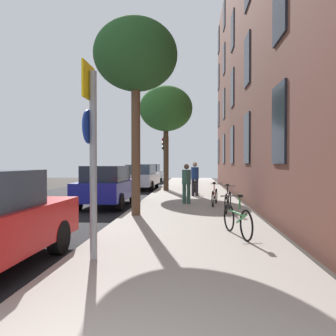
{
  "coord_description": "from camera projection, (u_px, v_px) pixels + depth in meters",
  "views": [
    {
      "loc": [
        1.22,
        -1.64,
        1.75
      ],
      "look_at": [
        0.23,
        11.49,
        1.54
      ],
      "focal_mm": 35.18,
      "sensor_mm": 36.0,
      "label": 1
    }
  ],
  "objects": [
    {
      "name": "car_2",
      "position": [
        142.0,
        177.0,
        21.45
      ],
      "size": [
        1.99,
        4.45,
        1.62
      ],
      "color": "silver",
      "rests_on": "road_asphalt"
    },
    {
      "name": "bicycle_2",
      "position": [
        215.0,
        196.0,
        12.6
      ],
      "size": [
        0.47,
        1.62,
        0.9
      ],
      "color": "black",
      "rests_on": "sidewalk"
    },
    {
      "name": "sidewalk",
      "position": [
        190.0,
        196.0,
        16.63
      ],
      "size": [
        4.2,
        38.0,
        0.12
      ],
      "primitive_type": "cube",
      "color": "#9E9389",
      "rests_on": "ground"
    },
    {
      "name": "traffic_light",
      "position": [
        166.0,
        153.0,
        20.07
      ],
      "size": [
        0.43,
        0.24,
        3.24
      ],
      "color": "black",
      "rests_on": "sidewalk"
    },
    {
      "name": "road_asphalt",
      "position": [
        82.0,
        196.0,
        17.05
      ],
      "size": [
        7.0,
        38.0,
        0.01
      ],
      "primitive_type": "cube",
      "color": "black",
      "rests_on": "ground"
    },
    {
      "name": "bicycle_1",
      "position": [
        228.0,
        201.0,
        10.95
      ],
      "size": [
        0.51,
        1.59,
        0.94
      ],
      "color": "black",
      "rests_on": "sidewalk"
    },
    {
      "name": "bicycle_0",
      "position": [
        237.0,
        219.0,
        7.31
      ],
      "size": [
        0.55,
        1.65,
        0.95
      ],
      "color": "black",
      "rests_on": "sidewalk"
    },
    {
      "name": "pedestrian_1",
      "position": [
        195.0,
        177.0,
        16.15
      ],
      "size": [
        0.4,
        0.4,
        1.65
      ],
      "color": "#26262D",
      "rests_on": "sidewalk"
    },
    {
      "name": "sign_post",
      "position": [
        92.0,
        146.0,
        5.5
      ],
      "size": [
        0.16,
        0.6,
        3.28
      ],
      "color": "gray",
      "rests_on": "sidewalk"
    },
    {
      "name": "car_1",
      "position": [
        108.0,
        185.0,
        13.15
      ],
      "size": [
        1.77,
        4.12,
        1.62
      ],
      "color": "navy",
      "rests_on": "road_asphalt"
    },
    {
      "name": "car_3",
      "position": [
        151.0,
        173.0,
        29.8
      ],
      "size": [
        1.85,
        4.15,
        1.62
      ],
      "color": "#B7B7BC",
      "rests_on": "road_asphalt"
    },
    {
      "name": "bicycle_3",
      "position": [
        194.0,
        187.0,
        17.43
      ],
      "size": [
        0.42,
        1.59,
        0.93
      ],
      "color": "black",
      "rests_on": "sidewalk"
    },
    {
      "name": "pedestrian_0",
      "position": [
        186.0,
        181.0,
        13.08
      ],
      "size": [
        0.45,
        0.45,
        1.58
      ],
      "color": "#33594C",
      "rests_on": "sidewalk"
    },
    {
      "name": "tree_near",
      "position": [
        136.0,
        57.0,
        10.21
      ],
      "size": [
        2.6,
        2.6,
        6.09
      ],
      "color": "brown",
      "rests_on": "sidewalk"
    },
    {
      "name": "ground_plane",
      "position": [
        122.0,
        197.0,
        16.89
      ],
      "size": [
        41.8,
        41.8,
        0.0
      ],
      "primitive_type": "plane",
      "color": "#332D28"
    },
    {
      "name": "tree_far",
      "position": [
        166.0,
        109.0,
        19.32
      ],
      "size": [
        3.12,
        3.12,
        6.15
      ],
      "color": "#4C3823",
      "rests_on": "sidewalk"
    },
    {
      "name": "building_facade",
      "position": [
        244.0,
        57.0,
        15.83
      ],
      "size": [
        0.56,
        27.0,
        13.69
      ],
      "color": "brown",
      "rests_on": "ground"
    }
  ]
}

